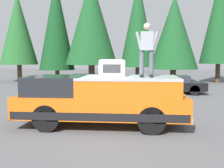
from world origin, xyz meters
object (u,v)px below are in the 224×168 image
Objects in this scene: parked_car_white at (86,82)px; compressor_unit at (113,68)px; pickup_truck at (102,100)px; person_on_truck_bed at (147,48)px; parked_car_black at (172,85)px.

compressor_unit is at bearing -163.39° from parked_car_white.
compressor_unit is at bearing -60.39° from pickup_truck.
pickup_truck is 3.28× the size of person_on_truck_bed.
person_on_truck_bed is (-0.19, -1.45, 1.68)m from pickup_truck.
parked_car_black is at bearing -21.13° from compressor_unit.
pickup_truck is 6.60× the size of compressor_unit.
person_on_truck_bed is 10.19m from parked_car_white.
pickup_truck is 8.90m from parked_car_black.
parked_car_white is at bearing 14.28° from pickup_truck.
pickup_truck is at bearing -165.72° from parked_car_white.
person_on_truck_bed is (-0.39, -1.11, 0.62)m from compressor_unit.
compressor_unit is (0.19, -0.34, 1.05)m from pickup_truck.
pickup_truck reaches higher than parked_car_black.
parked_car_black is at bearing -98.61° from parked_car_white.
person_on_truck_bed reaches higher than pickup_truck.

